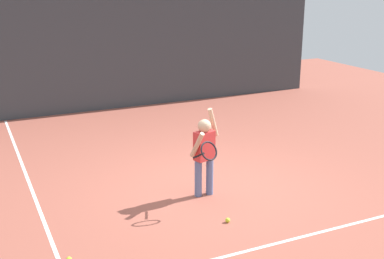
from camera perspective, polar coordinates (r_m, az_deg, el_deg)
ground_plane at (r=7.95m, az=2.34°, el=-6.79°), size 20.00×20.00×0.00m
court_line_baseline at (r=6.54m, az=9.91°, el=-12.61°), size 9.00×0.05×0.00m
court_line_sideline at (r=8.15m, az=-17.66°, el=-6.99°), size 0.05×9.00×0.00m
back_fence_windscreen at (r=12.60m, az=-9.39°, el=9.64°), size 11.57×0.08×3.28m
fence_post_2 at (r=12.65m, az=-9.49°, el=10.00°), size 0.09×0.09×3.43m
fence_post_3 at (r=13.67m, az=2.15°, el=10.72°), size 0.09×0.09×3.43m
fence_post_4 at (r=15.15m, az=11.88°, el=11.00°), size 0.09×0.09×3.43m
tennis_player at (r=7.45m, az=1.43°, el=-2.43°), size 0.60×0.71×1.35m
tennis_ball_1 at (r=6.22m, az=-13.86°, el=-14.21°), size 0.07×0.07×0.07m
tennis_ball_3 at (r=6.93m, az=4.09°, el=-10.28°), size 0.07×0.07×0.07m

